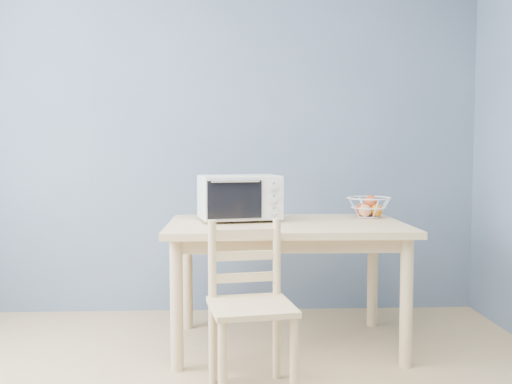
{
  "coord_description": "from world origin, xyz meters",
  "views": [
    {
      "loc": [
        0.2,
        -1.92,
        1.17
      ],
      "look_at": [
        0.35,
        1.49,
        0.93
      ],
      "focal_mm": 40.0,
      "sensor_mm": 36.0,
      "label": 1
    }
  ],
  "objects_px": {
    "dining_table": "(286,239)",
    "fruit_basket": "(368,207)",
    "dining_chair": "(250,308)",
    "toaster_oven": "(236,197)"
  },
  "relations": [
    {
      "from": "dining_chair",
      "to": "dining_table",
      "type": "bearing_deg",
      "value": 60.23
    },
    {
      "from": "toaster_oven",
      "to": "dining_chair",
      "type": "relative_size",
      "value": 0.63
    },
    {
      "from": "dining_table",
      "to": "toaster_oven",
      "type": "distance_m",
      "value": 0.4
    },
    {
      "from": "dining_table",
      "to": "fruit_basket",
      "type": "bearing_deg",
      "value": 22.11
    },
    {
      "from": "fruit_basket",
      "to": "dining_chair",
      "type": "relative_size",
      "value": 0.41
    },
    {
      "from": "fruit_basket",
      "to": "dining_chair",
      "type": "distance_m",
      "value": 1.24
    },
    {
      "from": "dining_chair",
      "to": "toaster_oven",
      "type": "bearing_deg",
      "value": 84.97
    },
    {
      "from": "fruit_basket",
      "to": "dining_chair",
      "type": "bearing_deg",
      "value": -132.11
    },
    {
      "from": "fruit_basket",
      "to": "dining_chair",
      "type": "xyz_separation_m",
      "value": [
        -0.79,
        -0.87,
        -0.41
      ]
    },
    {
      "from": "fruit_basket",
      "to": "dining_chair",
      "type": "height_order",
      "value": "fruit_basket"
    }
  ]
}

